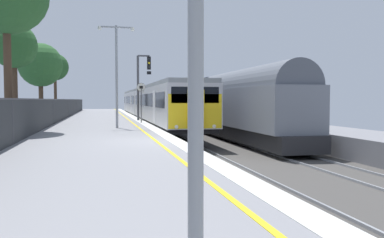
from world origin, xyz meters
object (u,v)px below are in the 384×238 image
Objects in this scene: freight_train_adjacent_track at (212,102)px; background_tree_right at (54,68)px; commuter_train_at_platform at (149,103)px; speed_limit_sign at (141,97)px; background_tree_centre at (15,48)px; signal_gantry at (142,80)px; platform_lamp_mid at (117,68)px; background_tree_left at (40,66)px.

background_tree_right reaches higher than freight_train_adjacent_track.
freight_train_adjacent_track is (4.00, -8.26, 0.11)m from commuter_train_at_platform.
commuter_train_at_platform is 11.27m from speed_limit_sign.
speed_limit_sign is at bearing -6.00° from background_tree_centre.
background_tree_right is at bearing 116.63° from signal_gantry.
background_tree_centre is at bearing 138.90° from platform_lamp_mid.
speed_limit_sign is at bearing -53.51° from background_tree_left.
signal_gantry is at bearing 84.00° from speed_limit_sign.
signal_gantry is 18.65m from background_tree_right.
speed_limit_sign is 0.41× the size of background_tree_centre.
freight_train_adjacent_track reaches higher than speed_limit_sign.
platform_lamp_mid is at bearing -104.81° from signal_gantry.
background_tree_right reaches higher than signal_gantry.
background_tree_left reaches higher than freight_train_adjacent_track.
commuter_train_at_platform is 1.33× the size of freight_train_adjacent_track.
background_tree_centre reaches higher than signal_gantry.
platform_lamp_mid is 16.93m from background_tree_left.
commuter_train_at_platform is at bearing 80.57° from speed_limit_sign.
commuter_train_at_platform is 9.18m from freight_train_adjacent_track.
signal_gantry is 0.88× the size of platform_lamp_mid.
signal_gantry is 0.76× the size of background_tree_centre.
background_tree_right is at bearing 103.91° from platform_lamp_mid.
platform_lamp_mid is 8.58m from background_tree_centre.
background_tree_centre is (-8.14, 0.86, 3.27)m from speed_limit_sign.
background_tree_centre is 19.25m from background_tree_right.
speed_limit_sign is at bearing -154.07° from freight_train_adjacent_track.
freight_train_adjacent_track is at bearing 44.52° from platform_lamp_mid.
commuter_train_at_platform is 5.80× the size of background_tree_right.
background_tree_right is (0.20, 19.25, 0.14)m from background_tree_centre.
background_tree_left is at bearing 138.74° from signal_gantry.
platform_lamp_mid is (-1.80, -4.68, 1.62)m from speed_limit_sign.
platform_lamp_mid reaches higher than freight_train_adjacent_track.
background_tree_right is (-13.79, 17.26, 3.79)m from freight_train_adjacent_track.
background_tree_centre reaches higher than freight_train_adjacent_track.
signal_gantry is 9.12m from background_tree_centre.
platform_lamp_mid reaches higher than speed_limit_sign.
platform_lamp_mid is (-3.65, -15.78, 2.10)m from commuter_train_at_platform.
background_tree_centre reaches higher than platform_lamp_mid.
background_tree_left is (-9.97, -0.13, 3.34)m from commuter_train_at_platform.
background_tree_right reaches higher than background_tree_left.
freight_train_adjacent_track is 4.43× the size of background_tree_left.
signal_gantry is 0.75× the size of background_tree_left.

